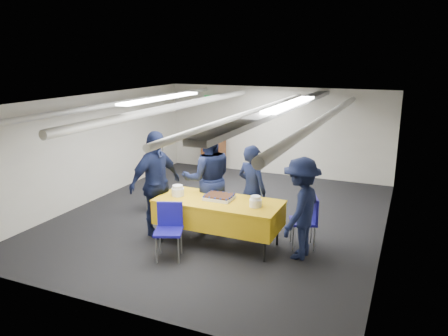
{
  "coord_description": "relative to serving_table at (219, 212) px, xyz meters",
  "views": [
    {
      "loc": [
        3.26,
        -7.42,
        3.1
      ],
      "look_at": [
        0.12,
        -0.2,
        1.05
      ],
      "focal_mm": 35.0,
      "sensor_mm": 36.0,
      "label": 1
    }
  ],
  "objects": [
    {
      "name": "sailor_b",
      "position": [
        -0.45,
        0.52,
        0.39
      ],
      "size": [
        1.17,
        1.11,
        1.9
      ],
      "primitive_type": "imported",
      "rotation": [
        0.0,
        0.0,
        3.73
      ],
      "color": "black",
      "rests_on": "ground"
    },
    {
      "name": "sheet_cake",
      "position": [
        -0.01,
        0.05,
        0.25
      ],
      "size": [
        0.48,
        0.37,
        0.09
      ],
      "color": "white",
      "rests_on": "serving_table"
    },
    {
      "name": "chair_right",
      "position": [
        1.4,
        0.46,
        -0.03
      ],
      "size": [
        0.54,
        0.54,
        0.87
      ],
      "color": "gray",
      "rests_on": "ground"
    },
    {
      "name": "sailor_c",
      "position": [
        -1.17,
        -0.07,
        0.37
      ],
      "size": [
        0.75,
        1.17,
        1.86
      ],
      "primitive_type": "imported",
      "rotation": [
        0.0,
        0.0,
        1.28
      ],
      "color": "black",
      "rests_on": "ground"
    },
    {
      "name": "chair_left",
      "position": [
        -1.94,
        1.13,
        -0.03
      ],
      "size": [
        0.57,
        0.57,
        0.87
      ],
      "color": "gray",
      "rests_on": "ground"
    },
    {
      "name": "ground",
      "position": [
        -0.45,
        1.19,
        -0.56
      ],
      "size": [
        7.0,
        7.0,
        0.0
      ],
      "primitive_type": "plane",
      "color": "black",
      "rests_on": "ground"
    },
    {
      "name": "chair_near",
      "position": [
        -0.51,
        -0.74,
        -0.03
      ],
      "size": [
        0.55,
        0.55,
        0.87
      ],
      "color": "gray",
      "rests_on": "ground"
    },
    {
      "name": "podium",
      "position": [
        -2.05,
        4.23,
        0.05
      ],
      "size": [
        0.62,
        0.53,
        1.25
      ],
      "color": "brown",
      "rests_on": "ground"
    },
    {
      "name": "sailor_a",
      "position": [
        0.34,
        0.66,
        0.24
      ],
      "size": [
        0.68,
        0.56,
        1.61
      ],
      "primitive_type": "imported",
      "rotation": [
        0.0,
        0.0,
        2.8
      ],
      "color": "black",
      "rests_on": "ground"
    },
    {
      "name": "serving_table",
      "position": [
        0.0,
        0.0,
        0.0
      ],
      "size": [
        2.09,
        0.91,
        0.77
      ],
      "color": "black",
      "rests_on": "ground"
    },
    {
      "name": "plate_stack_left",
      "position": [
        -0.74,
        -0.05,
        0.3
      ],
      "size": [
        0.21,
        0.21,
        0.18
      ],
      "color": "white",
      "rests_on": "serving_table"
    },
    {
      "name": "room_shell",
      "position": [
        -0.36,
        1.6,
        1.25
      ],
      "size": [
        6.0,
        7.0,
        2.3
      ],
      "color": "beige",
      "rests_on": "ground"
    },
    {
      "name": "plate_stack_right",
      "position": [
        0.66,
        -0.05,
        0.29
      ],
      "size": [
        0.2,
        0.2,
        0.17
      ],
      "color": "white",
      "rests_on": "serving_table"
    },
    {
      "name": "sailor_d",
      "position": [
        1.36,
        0.07,
        0.24
      ],
      "size": [
        0.7,
        1.09,
        1.61
      ],
      "primitive_type": "imported",
      "rotation": [
        0.0,
        0.0,
        -1.67
      ],
      "color": "black",
      "rests_on": "ground"
    }
  ]
}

